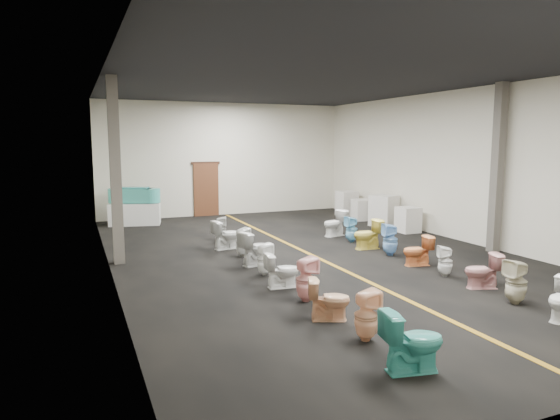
{
  "coord_description": "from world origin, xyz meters",
  "views": [
    {
      "loc": [
        -5.69,
        -11.54,
        2.96
      ],
      "look_at": [
        -0.48,
        1.0,
        1.09
      ],
      "focal_mm": 32.0,
      "sensor_mm": 36.0,
      "label": 1
    }
  ],
  "objects_px": {
    "toilet_left_5": "(264,259)",
    "toilet_right_7": "(368,234)",
    "appliance_crate_b": "(384,211)",
    "toilet_left_6": "(256,248)",
    "appliance_crate_d": "(347,203)",
    "toilet_right_3": "(483,271)",
    "toilet_right_4": "(445,261)",
    "toilet_left_4": "(282,270)",
    "toilet_right_6": "(390,240)",
    "display_table": "(135,214)",
    "toilet_right_5": "(418,251)",
    "bathtub": "(134,195)",
    "toilet_left_9": "(221,229)",
    "toilet_left_0": "(413,341)",
    "toilet_left_3": "(306,279)",
    "toilet_right_8": "(352,229)",
    "toilet_left_7": "(242,242)",
    "toilet_right_9": "(335,223)",
    "appliance_crate_c": "(362,210)",
    "appliance_crate_a": "(408,220)",
    "toilet_left_8": "(226,235)",
    "toilet_left_2": "(329,299)",
    "toilet_right_2": "(516,282)",
    "toilet_left_1": "(366,315)"
  },
  "relations": [
    {
      "from": "toilet_left_5",
      "to": "toilet_right_7",
      "type": "distance_m",
      "value": 3.9
    },
    {
      "from": "appliance_crate_b",
      "to": "toilet_left_6",
      "type": "distance_m",
      "value": 7.1
    },
    {
      "from": "appliance_crate_d",
      "to": "toilet_right_3",
      "type": "distance_m",
      "value": 10.12
    },
    {
      "from": "toilet_right_4",
      "to": "toilet_right_7",
      "type": "xyz_separation_m",
      "value": [
        -0.04,
        3.09,
        0.07
      ]
    },
    {
      "from": "toilet_left_4",
      "to": "toilet_right_6",
      "type": "bearing_deg",
      "value": -62.21
    },
    {
      "from": "display_table",
      "to": "toilet_right_6",
      "type": "height_order",
      "value": "toilet_right_6"
    },
    {
      "from": "toilet_right_3",
      "to": "toilet_right_4",
      "type": "bearing_deg",
      "value": -156.71
    },
    {
      "from": "toilet_left_6",
      "to": "toilet_right_5",
      "type": "relative_size",
      "value": 1.15
    },
    {
      "from": "bathtub",
      "to": "toilet_left_9",
      "type": "bearing_deg",
      "value": -40.51
    },
    {
      "from": "toilet_left_0",
      "to": "toilet_left_5",
      "type": "distance_m",
      "value": 5.15
    },
    {
      "from": "toilet_left_3",
      "to": "toilet_right_8",
      "type": "distance_m",
      "value": 5.75
    },
    {
      "from": "bathtub",
      "to": "appliance_crate_d",
      "type": "xyz_separation_m",
      "value": [
        8.11,
        -1.06,
        -0.57
      ]
    },
    {
      "from": "toilet_left_9",
      "to": "toilet_right_4",
      "type": "bearing_deg",
      "value": -131.52
    },
    {
      "from": "toilet_left_7",
      "to": "toilet_right_9",
      "type": "xyz_separation_m",
      "value": [
        3.58,
        1.57,
        0.03
      ]
    },
    {
      "from": "toilet_left_5",
      "to": "toilet_left_6",
      "type": "height_order",
      "value": "toilet_left_6"
    },
    {
      "from": "appliance_crate_c",
      "to": "toilet_left_6",
      "type": "height_order",
      "value": "toilet_left_6"
    },
    {
      "from": "appliance_crate_c",
      "to": "toilet_left_5",
      "type": "bearing_deg",
      "value": -136.36
    },
    {
      "from": "appliance_crate_a",
      "to": "appliance_crate_d",
      "type": "bearing_deg",
      "value": 90.0
    },
    {
      "from": "display_table",
      "to": "toilet_right_6",
      "type": "relative_size",
      "value": 2.06
    },
    {
      "from": "toilet_right_3",
      "to": "toilet_left_6",
      "type": "bearing_deg",
      "value": -115.56
    },
    {
      "from": "bathtub",
      "to": "appliance_crate_a",
      "type": "relative_size",
      "value": 2.12
    },
    {
      "from": "bathtub",
      "to": "toilet_left_7",
      "type": "height_order",
      "value": "bathtub"
    },
    {
      "from": "appliance_crate_c",
      "to": "toilet_left_7",
      "type": "xyz_separation_m",
      "value": [
        -6.13,
        -4.04,
        -0.01
      ]
    },
    {
      "from": "bathtub",
      "to": "toilet_left_8",
      "type": "relative_size",
      "value": 2.19
    },
    {
      "from": "toilet_left_0",
      "to": "toilet_left_3",
      "type": "height_order",
      "value": "toilet_left_3"
    },
    {
      "from": "display_table",
      "to": "toilet_left_2",
      "type": "height_order",
      "value": "display_table"
    },
    {
      "from": "bathtub",
      "to": "toilet_left_0",
      "type": "height_order",
      "value": "bathtub"
    },
    {
      "from": "toilet_right_2",
      "to": "appliance_crate_a",
      "type": "bearing_deg",
      "value": 159.47
    },
    {
      "from": "toilet_right_3",
      "to": "toilet_right_8",
      "type": "distance_m",
      "value": 5.09
    },
    {
      "from": "toilet_left_1",
      "to": "display_table",
      "type": "bearing_deg",
      "value": 8.52
    },
    {
      "from": "appliance_crate_a",
      "to": "toilet_right_6",
      "type": "xyz_separation_m",
      "value": [
        -2.53,
        -2.63,
        0.01
      ]
    },
    {
      "from": "toilet_right_9",
      "to": "toilet_left_1",
      "type": "bearing_deg",
      "value": -40.16
    },
    {
      "from": "bathtub",
      "to": "appliance_crate_a",
      "type": "xyz_separation_m",
      "value": [
        8.11,
        -5.04,
        -0.66
      ]
    },
    {
      "from": "display_table",
      "to": "toilet_right_2",
      "type": "bearing_deg",
      "value": -65.47
    },
    {
      "from": "toilet_left_7",
      "to": "toilet_right_2",
      "type": "bearing_deg",
      "value": -167.3
    },
    {
      "from": "toilet_left_1",
      "to": "toilet_right_5",
      "type": "bearing_deg",
      "value": -46.89
    },
    {
      "from": "bathtub",
      "to": "toilet_left_1",
      "type": "xyz_separation_m",
      "value": [
        1.95,
        -12.26,
        -0.68
      ]
    },
    {
      "from": "appliance_crate_b",
      "to": "toilet_right_6",
      "type": "bearing_deg",
      "value": -122.22
    },
    {
      "from": "appliance_crate_a",
      "to": "toilet_left_7",
      "type": "bearing_deg",
      "value": -168.49
    },
    {
      "from": "toilet_left_5",
      "to": "toilet_left_7",
      "type": "xyz_separation_m",
      "value": [
        0.12,
        1.92,
        0.02
      ]
    },
    {
      "from": "toilet_left_5",
      "to": "appliance_crate_d",
      "type": "bearing_deg",
      "value": -53.11
    },
    {
      "from": "toilet_left_3",
      "to": "bathtub",
      "type": "bearing_deg",
      "value": 2.79
    },
    {
      "from": "toilet_left_9",
      "to": "appliance_crate_b",
      "type": "bearing_deg",
      "value": -68.63
    },
    {
      "from": "toilet_right_8",
      "to": "appliance_crate_c",
      "type": "bearing_deg",
      "value": 145.74
    },
    {
      "from": "appliance_crate_c",
      "to": "toilet_right_7",
      "type": "bearing_deg",
      "value": -120.35
    },
    {
      "from": "toilet_right_5",
      "to": "toilet_left_5",
      "type": "bearing_deg",
      "value": -89.69
    },
    {
      "from": "display_table",
      "to": "toilet_left_9",
      "type": "relative_size",
      "value": 2.36
    },
    {
      "from": "toilet_left_3",
      "to": "toilet_left_5",
      "type": "height_order",
      "value": "toilet_left_3"
    },
    {
      "from": "toilet_right_5",
      "to": "appliance_crate_b",
      "type": "bearing_deg",
      "value": 163.27
    },
    {
      "from": "appliance_crate_b",
      "to": "toilet_left_9",
      "type": "height_order",
      "value": "appliance_crate_b"
    }
  ]
}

